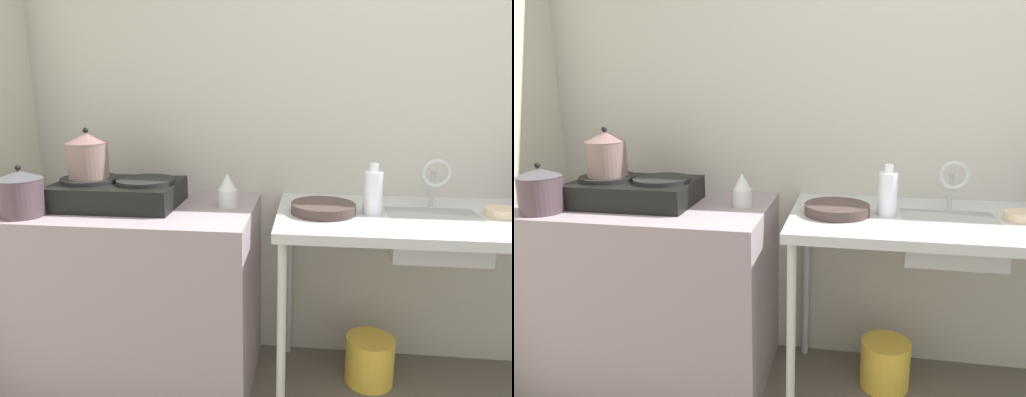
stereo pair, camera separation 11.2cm
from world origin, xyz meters
TOP-DOWN VIEW (x-y plane):
  - wall_back at (0.00, 1.48)m, footprint 5.12×0.10m
  - counter_concrete at (-1.56, 1.10)m, footprint 1.13×0.66m
  - counter_sink at (-0.16, 1.10)m, footprint 1.47×0.66m
  - stove at (-1.60, 1.10)m, footprint 0.54×0.36m
  - pot_on_left_burner at (-1.73, 1.10)m, footprint 0.18×0.18m
  - pot_beside_stove at (-1.93, 0.89)m, footprint 0.18×0.18m
  - percolator at (-1.12, 1.14)m, footprint 0.09×0.09m
  - sink_basin at (-0.24, 1.06)m, footprint 0.37×0.33m
  - faucet at (-0.22, 1.21)m, footprint 0.12×0.07m
  - frying_pan at (-0.70, 1.08)m, footprint 0.27×0.27m
  - small_bowl_on_drainboard at (0.03, 1.11)m, footprint 0.13×0.13m
  - bottle_by_sink at (-0.49, 1.10)m, footprint 0.08×0.08m
  - bucket_on_floor at (-0.45, 1.18)m, footprint 0.23×0.23m

SIDE VIEW (x-z plane):
  - bucket_on_floor at x=-0.45m, z-range 0.00..0.22m
  - counter_concrete at x=-1.56m, z-range 0.00..0.86m
  - sink_basin at x=-0.24m, z-range 0.71..0.86m
  - counter_sink at x=-0.16m, z-range 0.37..1.22m
  - small_bowl_on_drainboard at x=0.03m, z-range 0.86..0.89m
  - frying_pan at x=-0.70m, z-range 0.86..0.90m
  - stove at x=-1.60m, z-range 0.85..0.98m
  - percolator at x=-1.12m, z-range 0.85..1.00m
  - bottle_by_sink at x=-0.49m, z-range 0.84..1.06m
  - pot_beside_stove at x=-1.93m, z-range 0.84..1.06m
  - faucet at x=-0.22m, z-range 0.89..1.11m
  - pot_on_left_burner at x=-1.73m, z-range 0.97..1.19m
  - wall_back at x=0.00m, z-range 0.00..2.50m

